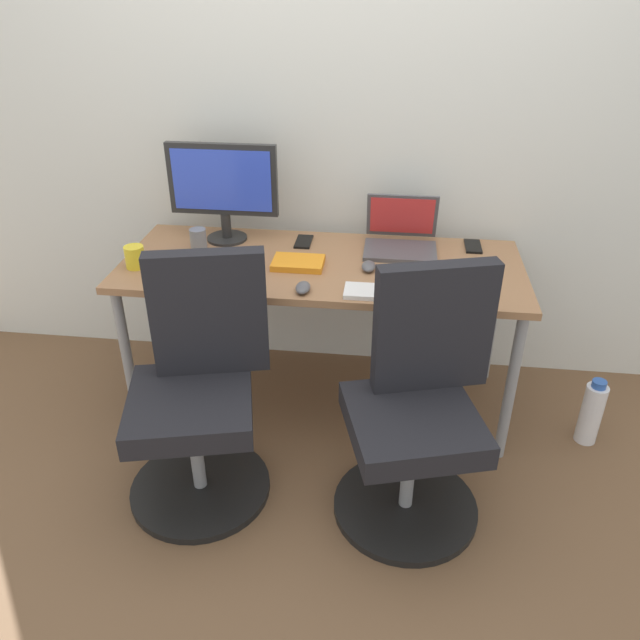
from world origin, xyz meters
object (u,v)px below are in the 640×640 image
object	(u,v)px
office_chair_right	(418,411)
coffee_mug	(135,257)
desktop_monitor	(223,186)
water_bottle_on_floor	(591,413)
office_chair_left	(199,394)
open_laptop	(401,236)

from	to	relation	value
office_chair_right	coffee_mug	world-z (taller)	office_chair_right
office_chair_right	coffee_mug	distance (m)	1.29
office_chair_right	desktop_monitor	size ratio (longest dim) A/B	1.96
office_chair_right	water_bottle_on_floor	xyz separation A→B (m)	(0.76, 0.43, -0.28)
water_bottle_on_floor	coffee_mug	size ratio (longest dim) A/B	3.37
desktop_monitor	coffee_mug	distance (m)	0.49
office_chair_left	open_laptop	xyz separation A→B (m)	(0.71, 0.78, 0.34)
water_bottle_on_floor	desktop_monitor	world-z (taller)	desktop_monitor
office_chair_left	water_bottle_on_floor	xyz separation A→B (m)	(1.55, 0.43, -0.28)
office_chair_left	office_chair_right	xyz separation A→B (m)	(0.80, -0.00, 0.00)
office_chair_left	office_chair_right	distance (m)	0.80
office_chair_right	water_bottle_on_floor	size ratio (longest dim) A/B	3.03
office_chair_left	coffee_mug	size ratio (longest dim) A/B	10.22
coffee_mug	open_laptop	bearing A→B (deg)	17.28
water_bottle_on_floor	coffee_mug	xyz separation A→B (m)	(-1.92, 0.01, 0.61)
water_bottle_on_floor	open_laptop	distance (m)	1.10
office_chair_left	desktop_monitor	size ratio (longest dim) A/B	1.96
open_laptop	coffee_mug	xyz separation A→B (m)	(-1.08, -0.33, -0.01)
office_chair_right	desktop_monitor	xyz separation A→B (m)	(-0.87, 0.78, 0.54)
office_chair_left	desktop_monitor	bearing A→B (deg)	95.34
office_chair_right	coffee_mug	xyz separation A→B (m)	(-1.17, 0.44, 0.33)
office_chair_left	open_laptop	world-z (taller)	office_chair_left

